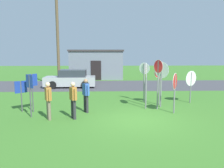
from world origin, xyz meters
TOP-DOWN VIEW (x-y plane):
  - ground_plane at (0.00, 0.00)m, footprint 80.00×80.00m
  - street_asphalt at (0.00, 10.49)m, footprint 60.00×6.40m
  - building_background at (-2.33, 16.30)m, footprint 6.03×4.31m
  - utility_pole at (-5.34, 9.53)m, footprint 1.80×0.24m
  - parked_car_on_street at (-4.34, 9.55)m, footprint 4.33×2.07m
  - stop_sign_rear_left at (1.69, 2.81)m, footprint 0.69×0.14m
  - stop_sign_leaning_right at (1.64, 2.32)m, footprint 0.59×0.69m
  - stop_sign_nearest at (3.66, 3.27)m, footprint 0.78×0.45m
  - stop_sign_far_back at (1.34, 1.87)m, footprint 0.33×0.64m
  - stop_sign_low_front at (0.76, 2.04)m, footprint 0.21×0.77m
  - stop_sign_leaning_left at (0.92, 3.49)m, footprint 0.56×0.46m
  - stop_sign_tallest at (1.98, 1.06)m, footprint 0.43×0.71m
  - person_in_blue at (-3.94, 0.25)m, footprint 0.36×0.52m
  - person_in_teal at (-2.85, 0.32)m, footprint 0.37×0.50m
  - person_near_signs at (-2.37, 1.38)m, footprint 0.38×0.50m
  - info_panel_leftmost at (-4.85, 0.62)m, footprint 0.45×0.43m
  - info_panel_middle at (-5.06, 1.57)m, footprint 0.42×0.46m
  - info_panel_rightmost at (-5.63, 1.60)m, footprint 0.48×0.39m

SIDE VIEW (x-z plane):
  - ground_plane at x=0.00m, z-range 0.00..0.00m
  - street_asphalt at x=0.00m, z-range 0.00..0.01m
  - parked_car_on_street at x=-4.34m, z-range -0.07..1.44m
  - person_in_blue at x=-3.94m, z-range 0.11..1.80m
  - person_in_teal at x=-2.85m, z-range 0.11..1.80m
  - person_near_signs at x=-2.37m, z-range 0.11..1.80m
  - info_panel_rightmost at x=-5.63m, z-range 0.29..1.86m
  - stop_sign_nearest at x=3.66m, z-range 0.34..2.25m
  - info_panel_middle at x=-5.06m, z-range 0.37..2.29m
  - stop_sign_tallest at x=1.98m, z-range 0.37..2.37m
  - info_panel_leftmost at x=-4.85m, z-range 0.38..2.36m
  - stop_sign_rear_left at x=1.69m, z-range 0.39..2.59m
  - stop_sign_leaning_left at x=0.92m, z-range 0.42..2.81m
  - building_background at x=-2.33m, z-range 0.01..3.28m
  - stop_sign_low_front at x=0.76m, z-range 0.45..2.88m
  - stop_sign_leaning_right at x=1.64m, z-range 0.49..2.98m
  - stop_sign_far_back at x=1.34m, z-range 0.46..3.08m
  - utility_pole at x=-5.34m, z-range 0.19..9.10m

